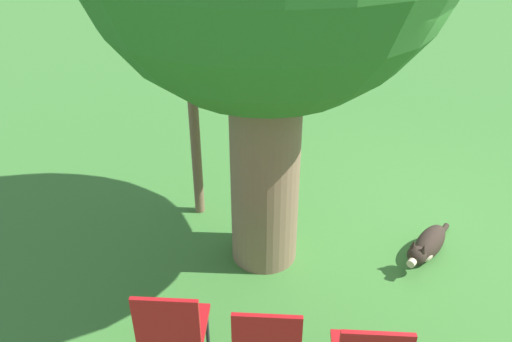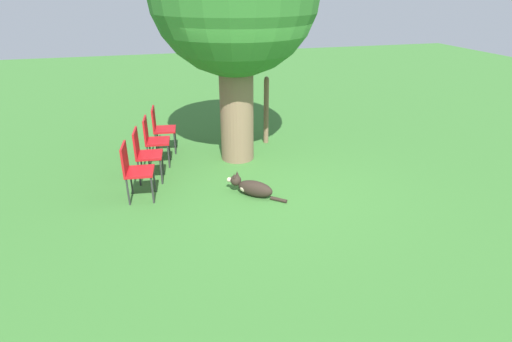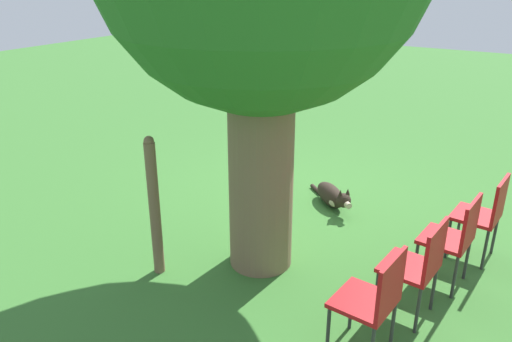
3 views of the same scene
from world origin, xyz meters
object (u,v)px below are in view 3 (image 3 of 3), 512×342
object	(u,v)px
red_chair_2	(419,263)
fence_post	(154,207)
red_chair_0	(485,212)
red_chair_1	(455,235)
red_chair_3	(374,297)
dog	(333,196)

from	to	relation	value
red_chair_2	fence_post	bearing A→B (deg)	20.29
red_chair_0	red_chair_2	size ratio (longest dim) A/B	1.00
red_chair_1	red_chair_2	world-z (taller)	same
fence_post	red_chair_3	bearing A→B (deg)	178.82
dog	red_chair_2	distance (m)	2.22
dog	red_chair_1	xyz separation A→B (m)	(-1.60, 1.00, 0.40)
fence_post	red_chair_0	bearing A→B (deg)	-144.61
fence_post	red_chair_0	distance (m)	3.26
fence_post	red_chair_2	world-z (taller)	fence_post
dog	red_chair_0	world-z (taller)	red_chair_0
fence_post	red_chair_1	world-z (taller)	fence_post
fence_post	red_chair_2	xyz separation A→B (m)	(-2.33, -0.60, -0.17)
red_chair_0	red_chair_1	distance (m)	0.66
red_chair_1	red_chair_0	bearing A→B (deg)	-98.25
dog	fence_post	xyz separation A→B (m)	(0.89, 2.24, 0.57)
red_chair_2	red_chair_0	bearing A→B (deg)	-98.25
red_chair_2	red_chair_1	bearing A→B (deg)	-98.25
red_chair_0	red_chair_2	bearing A→B (deg)	81.75
dog	fence_post	bearing A→B (deg)	-71.27
dog	fence_post	world-z (taller)	fence_post
fence_post	red_chair_1	distance (m)	2.79
fence_post	red_chair_0	size ratio (longest dim) A/B	1.55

